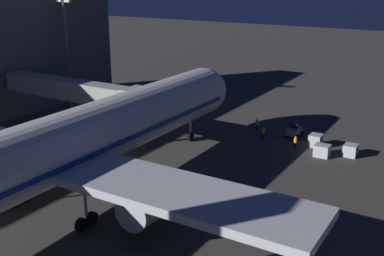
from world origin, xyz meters
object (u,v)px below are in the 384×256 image
(apron_floodlight_mast, at_px, (67,45))
(baggage_tug_lead, at_px, (294,131))
(baggage_container_mid_row, at_px, (322,151))
(ground_crew_near_nose_gear, at_px, (263,132))
(jet_bridge, at_px, (84,92))
(baggage_container_far_row, at_px, (351,150))
(airliner_at_gate, at_px, (45,155))
(ground_crew_marshaller_fwd, at_px, (257,124))
(traffic_cone_nose_starboard, at_px, (197,125))
(ground_crew_by_tug, at_px, (295,142))
(traffic_cone_nose_port, at_px, (225,130))
(baggage_container_near_belt, at_px, (316,140))

(apron_floodlight_mast, xyz_separation_m, baggage_tug_lead, (-36.54, -4.46, -9.32))
(baggage_container_mid_row, distance_m, ground_crew_near_nose_gear, 8.82)
(jet_bridge, height_order, baggage_container_far_row, jet_bridge)
(airliner_at_gate, height_order, ground_crew_marshaller_fwd, airliner_at_gate)
(baggage_container_mid_row, relative_size, ground_crew_near_nose_gear, 1.02)
(airliner_at_gate, xyz_separation_m, baggage_container_far_row, (-19.30, -29.43, -5.25))
(baggage_tug_lead, xyz_separation_m, baggage_container_far_row, (-8.26, 3.31, -0.07))
(ground_crew_marshaller_fwd, xyz_separation_m, traffic_cone_nose_starboard, (7.97, 2.77, -0.71))
(baggage_container_mid_row, bearing_deg, jet_bridge, 16.77)
(jet_bridge, relative_size, apron_floodlight_mast, 1.41)
(ground_crew_by_tug, bearing_deg, traffic_cone_nose_port, -7.57)
(baggage_container_near_belt, xyz_separation_m, baggage_container_far_row, (-4.61, 1.10, -0.07))
(ground_crew_marshaller_fwd, bearing_deg, airliner_at_gate, 79.88)
(apron_floodlight_mast, height_order, ground_crew_near_nose_gear, apron_floodlight_mast)
(baggage_container_far_row, xyz_separation_m, traffic_cone_nose_port, (17.10, -0.16, -0.44))
(apron_floodlight_mast, bearing_deg, baggage_tug_lead, -173.04)
(baggage_container_mid_row, distance_m, ground_crew_marshaller_fwd, 11.72)
(baggage_tug_lead, bearing_deg, baggage_container_far_row, 158.16)
(ground_crew_marshaller_fwd, relative_size, ground_crew_by_tug, 1.04)
(baggage_container_far_row, height_order, ground_crew_marshaller_fwd, ground_crew_marshaller_fwd)
(baggage_container_near_belt, bearing_deg, baggage_container_mid_row, 119.70)
(baggage_container_near_belt, relative_size, traffic_cone_nose_starboard, 3.05)
(baggage_tug_lead, relative_size, ground_crew_by_tug, 1.54)
(airliner_at_gate, bearing_deg, baggage_container_far_row, -123.26)
(jet_bridge, height_order, baggage_container_mid_row, jet_bridge)
(ground_crew_near_nose_gear, bearing_deg, baggage_container_near_belt, -173.19)
(airliner_at_gate, bearing_deg, ground_crew_marshaller_fwd, -100.12)
(baggage_container_mid_row, relative_size, traffic_cone_nose_starboard, 3.21)
(baggage_tug_lead, bearing_deg, traffic_cone_nose_port, 19.59)
(traffic_cone_nose_starboard, bearing_deg, baggage_tug_lead, -166.63)
(apron_floodlight_mast, distance_m, baggage_container_near_belt, 41.32)
(baggage_tug_lead, distance_m, ground_crew_near_nose_gear, 4.36)
(baggage_container_mid_row, bearing_deg, traffic_cone_nose_port, -8.39)
(ground_crew_marshaller_fwd, bearing_deg, traffic_cone_nose_port, 37.81)
(ground_crew_marshaller_fwd, bearing_deg, ground_crew_by_tug, 149.38)
(apron_floodlight_mast, relative_size, baggage_container_near_belt, 10.36)
(traffic_cone_nose_starboard, bearing_deg, baggage_container_far_row, 179.57)
(airliner_at_gate, bearing_deg, traffic_cone_nose_starboard, -85.75)
(traffic_cone_nose_starboard, bearing_deg, ground_crew_near_nose_gear, -179.25)
(jet_bridge, distance_m, ground_crew_near_nose_gear, 24.20)
(ground_crew_near_nose_gear, height_order, ground_crew_marshaller_fwd, ground_crew_marshaller_fwd)
(baggage_tug_lead, relative_size, baggage_container_far_row, 1.55)
(jet_bridge, bearing_deg, ground_crew_near_nose_gear, -152.02)
(airliner_at_gate, relative_size, apron_floodlight_mast, 3.59)
(baggage_container_near_belt, relative_size, baggage_container_far_row, 0.98)
(baggage_container_mid_row, height_order, ground_crew_marshaller_fwd, ground_crew_marshaller_fwd)
(ground_crew_by_tug, bearing_deg, jet_bridge, 20.28)
(baggage_container_mid_row, relative_size, traffic_cone_nose_port, 3.21)
(ground_crew_near_nose_gear, bearing_deg, apron_floodlight_mast, 2.48)
(airliner_at_gate, xyz_separation_m, baggage_container_mid_row, (-16.43, -27.49, -5.24))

